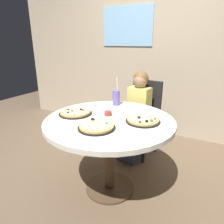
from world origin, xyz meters
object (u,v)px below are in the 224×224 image
object	(u,v)px
soda_cup	(116,98)
plate_small	(104,108)
pizza_cheese	(143,120)
diner_child	(136,121)
pizza_pepperoni	(97,126)
pizza_veggie	(75,112)
dining_table	(109,129)
sauce_bowl	(108,113)
chair_wooden	(143,113)

from	to	relation	value
soda_cup	plate_small	size ratio (longest dim) A/B	1.71
soda_cup	pizza_cheese	bearing A→B (deg)	-38.43
diner_child	pizza_cheese	world-z (taller)	diner_child
pizza_pepperoni	pizza_veggie	bearing A→B (deg)	151.29
pizza_cheese	soda_cup	distance (m)	0.55
pizza_cheese	dining_table	bearing A→B (deg)	-166.13
pizza_veggie	soda_cup	xyz separation A→B (m)	(0.21, 0.45, 0.06)
pizza_cheese	sauce_bowl	size ratio (longest dim) A/B	4.29
chair_wooden	pizza_cheese	size ratio (longest dim) A/B	3.16
chair_wooden	plate_small	xyz separation A→B (m)	(-0.21, -0.65, 0.22)
soda_cup	sauce_bowl	distance (m)	0.35
diner_child	plate_small	xyz separation A→B (m)	(-0.18, -0.47, 0.27)
dining_table	chair_wooden	world-z (taller)	chair_wooden
diner_child	sauce_bowl	world-z (taller)	diner_child
pizza_cheese	plate_small	world-z (taller)	pizza_cheese
pizza_veggie	sauce_bowl	world-z (taller)	pizza_veggie
sauce_bowl	chair_wooden	bearing A→B (deg)	85.14
chair_wooden	plate_small	size ratio (longest dim) A/B	5.28
pizza_veggie	soda_cup	distance (m)	0.50
chair_wooden	dining_table	bearing A→B (deg)	-90.92
chair_wooden	pizza_veggie	distance (m)	1.01
chair_wooden	pizza_cheese	distance (m)	0.89
soda_cup	sauce_bowl	bearing A→B (deg)	-75.97
pizza_cheese	pizza_veggie	bearing A→B (deg)	-170.47
pizza_cheese	sauce_bowl	world-z (taller)	pizza_cheese
pizza_veggie	soda_cup	world-z (taller)	soda_cup
pizza_veggie	dining_table	bearing A→B (deg)	5.85
pizza_veggie	pizza_cheese	world-z (taller)	same
dining_table	pizza_veggie	xyz separation A→B (m)	(-0.35, -0.04, 0.12)
dining_table	soda_cup	xyz separation A→B (m)	(-0.14, 0.41, 0.18)
soda_cup	sauce_bowl	size ratio (longest dim) A/B	4.38
pizza_cheese	diner_child	bearing A→B (deg)	115.79
dining_table	diner_child	bearing A→B (deg)	90.96
pizza_veggie	pizza_cheese	bearing A→B (deg)	9.53
diner_child	pizza_cheese	bearing A→B (deg)	-64.21
dining_table	chair_wooden	xyz separation A→B (m)	(0.01, 0.88, -0.12)
chair_wooden	sauce_bowl	xyz separation A→B (m)	(-0.07, -0.80, 0.24)
pizza_veggie	pizza_pepperoni	world-z (taller)	same
pizza_pepperoni	sauce_bowl	xyz separation A→B (m)	(-0.06, 0.31, 0.00)
pizza_veggie	pizza_pepperoni	distance (m)	0.41
pizza_pepperoni	sauce_bowl	size ratio (longest dim) A/B	4.33
chair_wooden	sauce_bowl	bearing A→B (deg)	-94.86
pizza_cheese	soda_cup	world-z (taller)	soda_cup
dining_table	sauce_bowl	xyz separation A→B (m)	(-0.05, 0.07, 0.12)
sauce_bowl	plate_small	bearing A→B (deg)	131.52
chair_wooden	pizza_pepperoni	world-z (taller)	chair_wooden
pizza_pepperoni	soda_cup	bearing A→B (deg)	102.92
pizza_pepperoni	plate_small	bearing A→B (deg)	113.59
dining_table	plate_small	bearing A→B (deg)	129.95
pizza_cheese	pizza_pepperoni	distance (m)	0.42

